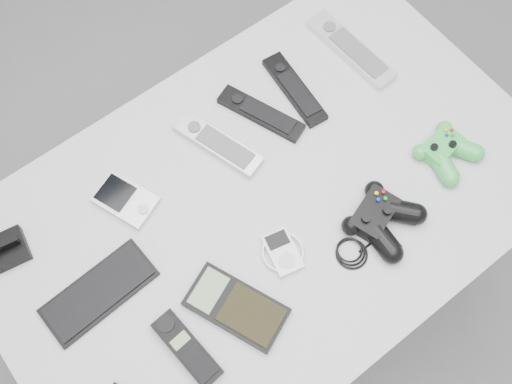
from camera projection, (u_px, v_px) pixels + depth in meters
floor at (271, 269)px, 2.04m from camera, size 3.50×3.50×0.00m
desk at (267, 213)px, 1.33m from camera, size 1.20×0.77×0.81m
pda_keyboard at (99, 292)px, 1.18m from camera, size 0.23×0.11×0.01m
dock_bracket at (3, 249)px, 1.20m from camera, size 0.10×0.09×0.05m
pda at (125, 200)px, 1.26m from camera, size 0.12×0.15×0.02m
remote_silver_a at (218, 143)px, 1.31m from camera, size 0.11×0.22×0.02m
remote_black_a at (261, 113)px, 1.34m from camera, size 0.12×0.21×0.02m
remote_black_b at (295, 89)px, 1.37m from camera, size 0.07×0.21×0.02m
remote_silver_b at (351, 49)px, 1.41m from camera, size 0.07×0.25×0.02m
cordless_handset at (187, 349)px, 1.14m from camera, size 0.06×0.16×0.02m
calculator at (236, 307)px, 1.17m from camera, size 0.17×0.22×0.02m
mp3_player at (283, 252)px, 1.22m from camera, size 0.11×0.11×0.02m
controller_black at (381, 218)px, 1.23m from camera, size 0.29×0.23×0.05m
controller_green at (446, 150)px, 1.29m from camera, size 0.14×0.15×0.04m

